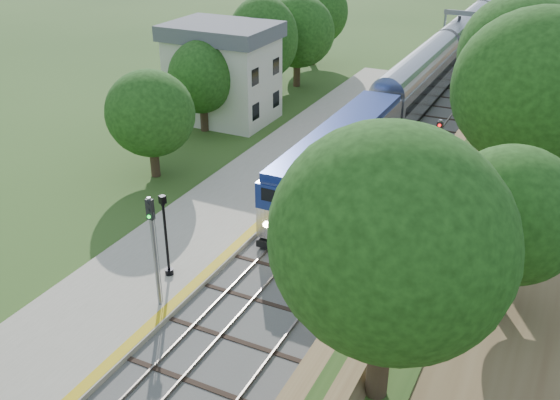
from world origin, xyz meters
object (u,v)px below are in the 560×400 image
at_px(signal_platform, 153,241).
at_px(signal_gantry, 483,26).
at_px(station_building, 223,72).
at_px(train, 463,42).
at_px(signal_farside, 436,161).
at_px(lamppost_far, 166,240).

bearing_deg(signal_platform, signal_gantry, 83.81).
distance_m(station_building, train, 32.19).
height_order(train, signal_platform, signal_platform).
relative_size(train, signal_farside, 15.28).
relative_size(signal_gantry, signal_platform, 1.52).
bearing_deg(station_building, signal_gantry, 56.62).
height_order(station_building, train, station_building).
xyz_separation_m(signal_platform, signal_farside, (9.10, 14.09, 0.15)).
bearing_deg(signal_farside, station_building, 152.64).
relative_size(signal_platform, signal_farside, 0.89).
xyz_separation_m(train, lamppost_far, (-3.95, -51.21, 0.16)).
xyz_separation_m(train, signal_farside, (6.20, -39.37, 1.75)).
height_order(lamppost_far, signal_farside, signal_farside).
xyz_separation_m(lamppost_far, signal_farside, (10.15, 11.84, 1.60)).
relative_size(train, signal_platform, 17.23).
bearing_deg(signal_platform, signal_farside, 57.14).
bearing_deg(train, signal_farside, -81.05).
relative_size(signal_gantry, train, 0.09).
bearing_deg(train, signal_platform, -93.10).
bearing_deg(signal_gantry, signal_farside, -83.99).
bearing_deg(signal_gantry, train, 122.17).
relative_size(station_building, signal_farside, 1.38).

